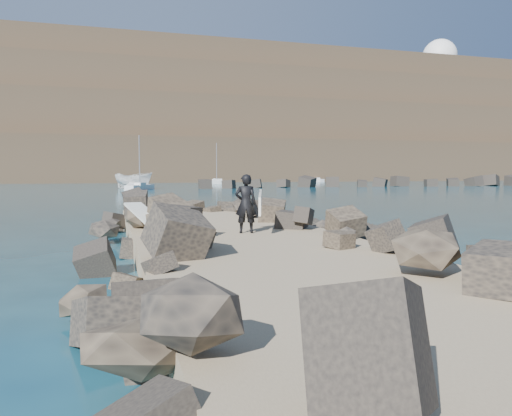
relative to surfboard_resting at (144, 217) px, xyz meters
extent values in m
plane|color=#0F384C|center=(2.62, -2.33, -1.04)|extent=(800.00, 800.00, 0.00)
cube|color=#8C7759|center=(2.62, -4.33, -0.74)|extent=(6.00, 26.00, 0.60)
cube|color=black|center=(-0.28, -3.83, -0.54)|extent=(2.60, 22.00, 1.00)
cube|color=black|center=(5.52, -3.83, -0.54)|extent=(2.60, 22.00, 1.00)
cube|color=black|center=(37.62, 52.67, -0.44)|extent=(52.00, 4.00, 1.20)
cube|color=#2D4919|center=(12.62, 157.67, 14.96)|extent=(360.00, 140.00, 32.00)
cube|color=silver|center=(0.00, 0.00, 0.00)|extent=(1.12, 2.34, 0.08)
imported|color=silver|center=(2.30, 55.03, 0.09)|extent=(6.03, 5.23, 2.26)
imported|color=black|center=(2.90, -1.31, 0.44)|extent=(0.71, 0.54, 1.75)
cube|color=white|center=(3.35, -1.31, 0.49)|extent=(0.73, 2.09, 0.68)
cylinder|color=white|center=(120.46, 149.41, 34.67)|extent=(8.48, 8.48, 7.42)
sphere|color=white|center=(120.46, 149.41, 44.74)|extent=(12.72, 12.72, 12.72)
cube|color=silver|center=(2.87, 50.77, -0.79)|extent=(4.11, 5.71, 0.80)
cylinder|color=gray|center=(2.87, 50.77, 2.79)|extent=(0.12, 0.12, 6.46)
cube|color=silver|center=(2.87, 50.17, -0.29)|extent=(1.65, 1.89, 0.44)
cube|color=silver|center=(43.60, 87.88, -0.79)|extent=(2.13, 4.96, 0.80)
cylinder|color=gray|center=(43.60, 87.88, 2.23)|extent=(0.12, 0.12, 5.33)
cube|color=silver|center=(43.60, 87.32, -0.29)|extent=(1.06, 1.50, 0.44)
cube|color=silver|center=(18.81, 77.95, -0.79)|extent=(2.82, 6.65, 0.80)
cylinder|color=gray|center=(18.81, 77.95, 3.13)|extent=(0.12, 0.12, 7.14)
cube|color=silver|center=(18.81, 77.19, -0.29)|extent=(1.41, 2.00, 0.44)
cube|color=white|center=(2.62, 162.67, 32.71)|extent=(8.00, 6.00, 3.50)
cube|color=white|center=(37.62, 145.67, 32.96)|extent=(12.00, 7.00, 4.00)
cube|color=white|center=(72.62, 157.67, 32.46)|extent=(6.00, 6.00, 3.00)
cube|color=white|center=(92.62, 137.67, 33.46)|extent=(5.00, 5.00, 5.00)
camera|label=1|loc=(-1.00, -15.58, 1.41)|focal=35.00mm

